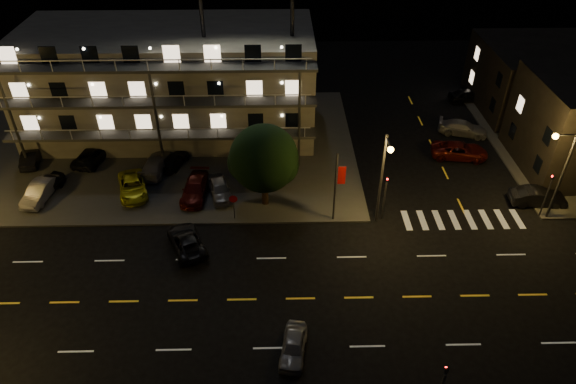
{
  "coord_description": "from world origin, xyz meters",
  "views": [
    {
      "loc": [
        0.64,
        -23.87,
        26.57
      ],
      "look_at": [
        1.32,
        8.0,
        3.17
      ],
      "focal_mm": 32.0,
      "sensor_mm": 36.0,
      "label": 1
    }
  ],
  "objects_px": {
    "tree": "(263,160)",
    "road_car_west": "(187,241)",
    "lot_car_2": "(133,186)",
    "side_car_0": "(538,197)",
    "lot_car_7": "(156,164)",
    "lot_car_4": "(220,189)",
    "road_car_east": "(293,346)"
  },
  "relations": [
    {
      "from": "tree",
      "to": "road_car_west",
      "type": "height_order",
      "value": "tree"
    },
    {
      "from": "tree",
      "to": "road_car_east",
      "type": "distance_m",
      "value": 15.55
    },
    {
      "from": "lot_car_2",
      "to": "tree",
      "type": "bearing_deg",
      "value": -25.71
    },
    {
      "from": "lot_car_2",
      "to": "side_car_0",
      "type": "relative_size",
      "value": 1.06
    },
    {
      "from": "tree",
      "to": "road_car_west",
      "type": "distance_m",
      "value": 8.73
    },
    {
      "from": "lot_car_2",
      "to": "side_car_0",
      "type": "distance_m",
      "value": 34.46
    },
    {
      "from": "lot_car_2",
      "to": "lot_car_7",
      "type": "distance_m",
      "value": 3.66
    },
    {
      "from": "side_car_0",
      "to": "road_car_west",
      "type": "xyz_separation_m",
      "value": [
        -28.81,
        -4.82,
        -0.1
      ]
    },
    {
      "from": "tree",
      "to": "lot_car_7",
      "type": "xyz_separation_m",
      "value": [
        -9.99,
        5.09,
        -3.59
      ]
    },
    {
      "from": "lot_car_2",
      "to": "lot_car_4",
      "type": "height_order",
      "value": "lot_car_4"
    },
    {
      "from": "lot_car_4",
      "to": "road_car_west",
      "type": "distance_m",
      "value": 6.75
    },
    {
      "from": "lot_car_7",
      "to": "road_car_east",
      "type": "relative_size",
      "value": 1.37
    },
    {
      "from": "road_car_east",
      "to": "lot_car_2",
      "type": "bearing_deg",
      "value": 137.92
    },
    {
      "from": "tree",
      "to": "lot_car_4",
      "type": "bearing_deg",
      "value": 163.03
    },
    {
      "from": "lot_car_7",
      "to": "lot_car_4",
      "type": "bearing_deg",
      "value": 154.27
    },
    {
      "from": "tree",
      "to": "lot_car_4",
      "type": "relative_size",
      "value": 1.75
    },
    {
      "from": "lot_car_4",
      "to": "road_car_west",
      "type": "height_order",
      "value": "lot_car_4"
    },
    {
      "from": "tree",
      "to": "lot_car_7",
      "type": "height_order",
      "value": "tree"
    },
    {
      "from": "tree",
      "to": "lot_car_2",
      "type": "relative_size",
      "value": 1.49
    },
    {
      "from": "tree",
      "to": "lot_car_7",
      "type": "distance_m",
      "value": 11.77
    },
    {
      "from": "lot_car_4",
      "to": "road_car_west",
      "type": "bearing_deg",
      "value": -123.39
    },
    {
      "from": "side_car_0",
      "to": "tree",
      "type": "bearing_deg",
      "value": 93.7
    },
    {
      "from": "lot_car_4",
      "to": "tree",
      "type": "bearing_deg",
      "value": -33.48
    },
    {
      "from": "lot_car_4",
      "to": "road_car_east",
      "type": "relative_size",
      "value": 1.14
    },
    {
      "from": "lot_car_2",
      "to": "lot_car_4",
      "type": "bearing_deg",
      "value": -21.21
    },
    {
      "from": "lot_car_7",
      "to": "side_car_0",
      "type": "bearing_deg",
      "value": 177.26
    },
    {
      "from": "tree",
      "to": "road_car_east",
      "type": "height_order",
      "value": "tree"
    },
    {
      "from": "road_car_east",
      "to": "lot_car_7",
      "type": "bearing_deg",
      "value": 130.0
    },
    {
      "from": "lot_car_4",
      "to": "side_car_0",
      "type": "bearing_deg",
      "value": -20.0
    },
    {
      "from": "lot_car_2",
      "to": "road_car_east",
      "type": "height_order",
      "value": "lot_car_2"
    },
    {
      "from": "side_car_0",
      "to": "road_car_east",
      "type": "bearing_deg",
      "value": 129.4
    },
    {
      "from": "tree",
      "to": "side_car_0",
      "type": "height_order",
      "value": "tree"
    }
  ]
}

